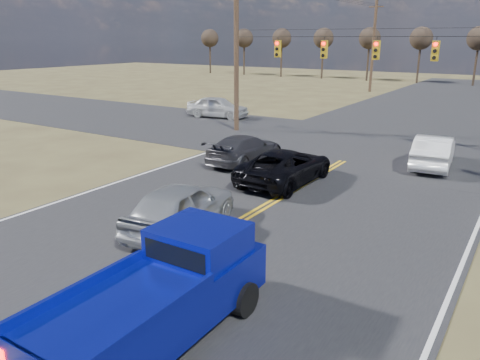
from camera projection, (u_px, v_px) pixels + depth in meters
The scene contains 12 objects.
ground at pixel (147, 276), 12.15m from camera, with size 160.00×160.00×0.00m, color brown.
road_main at pixel (309, 181), 20.19m from camera, with size 14.00×120.00×0.02m, color #28282B.
road_cross at pixel (368, 147), 26.63m from camera, with size 120.00×12.00×0.02m, color #28282B.
signal_gantry at pixel (384, 55), 24.72m from camera, with size 19.60×4.83×10.00m.
utility_poles at pixel (370, 52), 24.30m from camera, with size 19.60×58.32×10.00m.
treeline at pixel (417, 41), 32.17m from camera, with size 87.00×117.80×7.40m.
pickup_truck at pixel (163, 295), 9.37m from camera, with size 2.22×5.47×2.05m.
silver_suv at pixel (181, 206), 14.86m from camera, with size 1.88×4.68×1.59m, color #9B9EA2.
black_suv at pixel (286, 166), 19.82m from camera, with size 2.41×5.23×1.45m, color black.
white_car_queue at pixel (433, 151), 22.20m from camera, with size 1.64×4.69×1.55m, color silver.
dgrey_car_queue at pixel (245, 149), 23.04m from camera, with size 1.93×4.75×1.38m, color #3A393E.
cross_car_west at pixel (218, 107), 36.12m from camera, with size 4.80×1.93×1.64m, color silver.
Camera 1 is at (7.95, -7.85, 5.93)m, focal length 35.00 mm.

